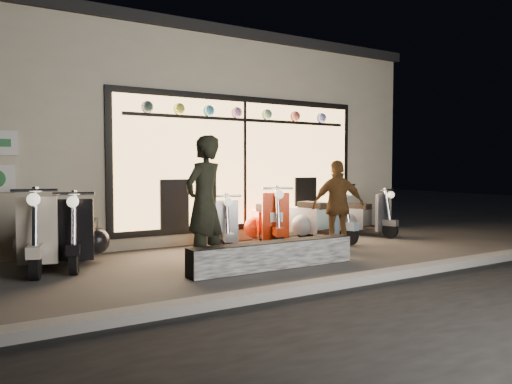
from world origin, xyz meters
TOP-DOWN VIEW (x-y plane):
  - ground at (0.00, 0.00)m, footprint 40.00×40.00m
  - kerb at (0.00, -2.00)m, footprint 40.00×0.25m
  - shop_building at (0.00, 4.98)m, footprint 10.20×6.23m
  - graffiti_barrier at (-0.22, -0.65)m, footprint 2.66×0.28m
  - scooter_silver at (-0.14, 1.23)m, footprint 0.68×1.37m
  - scooter_red at (0.89, 1.21)m, footprint 0.80×1.51m
  - scooter_black at (-2.52, 1.20)m, footprint 0.80×1.52m
  - scooter_cream at (-3.04, 1.17)m, footprint 0.80×1.60m
  - scooter_blue at (2.00, 1.17)m, footprint 0.71×1.55m
  - scooter_grey at (3.33, 1.33)m, footprint 0.71×1.36m
  - man at (-1.10, -0.19)m, footprint 0.83×0.71m
  - woman at (1.61, 0.05)m, footprint 1.01×0.72m

SIDE VIEW (x-z plane):
  - ground at x=0.00m, z-range 0.00..0.00m
  - kerb at x=0.00m, z-range 0.00..0.12m
  - graffiti_barrier at x=-0.22m, z-range 0.00..0.40m
  - scooter_grey at x=3.33m, z-range -0.10..0.88m
  - scooter_silver at x=-0.14m, z-range -0.10..0.88m
  - scooter_red at x=0.89m, z-range -0.11..0.98m
  - scooter_black at x=-2.52m, z-range -0.11..0.98m
  - scooter_blue at x=2.00m, z-range -0.11..0.99m
  - scooter_cream at x=-3.04m, z-range -0.11..1.03m
  - woman at x=1.61m, z-range 0.00..1.60m
  - man at x=-1.10m, z-range 0.00..1.93m
  - shop_building at x=0.00m, z-range 0.00..4.20m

